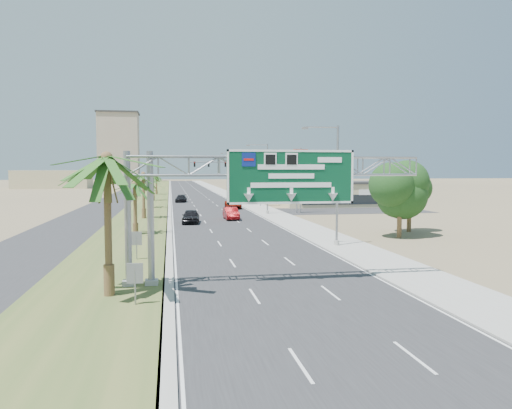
{
  "coord_description": "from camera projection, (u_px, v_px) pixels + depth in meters",
  "views": [
    {
      "loc": [
        -6.14,
        -17.46,
        6.43
      ],
      "look_at": [
        -0.81,
        13.44,
        4.2
      ],
      "focal_mm": 35.0,
      "sensor_mm": 36.0,
      "label": 1
    }
  ],
  "objects": [
    {
      "name": "ground",
      "position": [
        338.0,
        341.0,
        18.66
      ],
      "size": [
        600.0,
        600.0,
        0.0
      ],
      "primitive_type": "plane",
      "color": "#8C7A59",
      "rests_on": "ground"
    },
    {
      "name": "road",
      "position": [
        195.0,
        194.0,
        126.78
      ],
      "size": [
        12.0,
        300.0,
        0.02
      ],
      "primitive_type": "cube",
      "color": "#28282B",
      "rests_on": "ground"
    },
    {
      "name": "sidewalk_right",
      "position": [
        228.0,
        194.0,
        128.22
      ],
      "size": [
        4.0,
        300.0,
        0.1
      ],
      "primitive_type": "cube",
      "color": "#9E9B93",
      "rests_on": "ground"
    },
    {
      "name": "median_grass",
      "position": [
        155.0,
        195.0,
        125.08
      ],
      "size": [
        7.0,
        300.0,
        0.12
      ],
      "primitive_type": "cube",
      "color": "#3F5626",
      "rests_on": "ground"
    },
    {
      "name": "opposing_road",
      "position": [
        126.0,
        195.0,
        123.89
      ],
      "size": [
        8.0,
        300.0,
        0.02
      ],
      "primitive_type": "cube",
      "color": "#28282B",
      "rests_on": "ground"
    },
    {
      "name": "sign_gantry",
      "position": [
        262.0,
        176.0,
        27.81
      ],
      "size": [
        16.75,
        1.24,
        7.5
      ],
      "color": "gray",
      "rests_on": "ground"
    },
    {
      "name": "palm_near",
      "position": [
        107.0,
        159.0,
        24.47
      ],
      "size": [
        5.7,
        5.7,
        8.35
      ],
      "color": "brown",
      "rests_on": "ground"
    },
    {
      "name": "palm_row_b",
      "position": [
        135.0,
        185.0,
        48.15
      ],
      "size": [
        3.99,
        3.99,
        5.95
      ],
      "color": "brown",
      "rests_on": "ground"
    },
    {
      "name": "palm_row_c",
      "position": [
        143.0,
        175.0,
        63.82
      ],
      "size": [
        3.99,
        3.99,
        6.75
      ],
      "color": "brown",
      "rests_on": "ground"
    },
    {
      "name": "palm_row_d",
      "position": [
        149.0,
        181.0,
        81.6
      ],
      "size": [
        3.99,
        3.99,
        5.45
      ],
      "color": "brown",
      "rests_on": "ground"
    },
    {
      "name": "palm_row_e",
      "position": [
        153.0,
        176.0,
        100.23
      ],
      "size": [
        3.99,
        3.99,
        6.15
      ],
      "color": "brown",
      "rests_on": "ground"
    },
    {
      "name": "palm_row_f",
      "position": [
        156.0,
        176.0,
        124.83
      ],
      "size": [
        3.99,
        3.99,
        5.75
      ],
      "color": "brown",
      "rests_on": "ground"
    },
    {
      "name": "streetlight_near",
      "position": [
        335.0,
        190.0,
        41.19
      ],
      "size": [
        3.27,
        0.44,
        10.0
      ],
      "color": "gray",
      "rests_on": "ground"
    },
    {
      "name": "streetlight_mid",
      "position": [
        266.0,
        181.0,
        70.68
      ],
      "size": [
        3.27,
        0.44,
        10.0
      ],
      "color": "gray",
      "rests_on": "ground"
    },
    {
      "name": "streetlight_far",
      "position": [
        234.0,
        177.0,
        106.06
      ],
      "size": [
        3.27,
        0.44,
        10.0
      ],
      "color": "gray",
      "rests_on": "ground"
    },
    {
      "name": "signal_mast",
      "position": [
        233.0,
        178.0,
        89.94
      ],
      "size": [
        10.28,
        0.71,
        8.0
      ],
      "color": "gray",
      "rests_on": "ground"
    },
    {
      "name": "store_building",
      "position": [
        333.0,
        194.0,
        87.12
      ],
      "size": [
        18.0,
        10.0,
        4.0
      ],
      "primitive_type": "cube",
      "color": "tan",
      "rests_on": "ground"
    },
    {
      "name": "oak_near",
      "position": [
        400.0,
        190.0,
        46.44
      ],
      "size": [
        4.5,
        4.5,
        6.8
      ],
      "color": "brown",
      "rests_on": "ground"
    },
    {
      "name": "oak_far",
      "position": [
        410.0,
        195.0,
        50.93
      ],
      "size": [
        3.5,
        3.5,
        5.6
      ],
      "color": "brown",
      "rests_on": "ground"
    },
    {
      "name": "median_signback_a",
      "position": [
        135.0,
        277.0,
        23.13
      ],
      "size": [
        0.75,
        0.08,
        2.08
      ],
      "color": "gray",
      "rests_on": "ground"
    },
    {
      "name": "median_signback_b",
      "position": [
        136.0,
        240.0,
        34.8
      ],
      "size": [
        0.75,
        0.08,
        2.08
      ],
      "color": "gray",
      "rests_on": "ground"
    },
    {
      "name": "tower_distant",
      "position": [
        119.0,
        148.0,
        257.71
      ],
      "size": [
        20.0,
        16.0,
        35.0
      ],
      "primitive_type": "cube",
      "color": "tan",
      "rests_on": "ground"
    },
    {
      "name": "building_distant_left",
      "position": [
        53.0,
        179.0,
        168.07
      ],
      "size": [
        24.0,
        14.0,
        6.0
      ],
      "primitive_type": "cube",
      "color": "tan",
      "rests_on": "ground"
    },
    {
      "name": "building_distant_right",
      "position": [
        283.0,
        181.0,
        161.18
      ],
      "size": [
        20.0,
        12.0,
        5.0
      ],
      "primitive_type": "cube",
      "color": "tan",
      "rests_on": "ground"
    },
    {
      "name": "car_left_lane",
      "position": [
        191.0,
        216.0,
        59.07
      ],
      "size": [
        2.36,
        4.97,
        1.64
      ],
      "primitive_type": "imported",
      "rotation": [
        0.0,
        0.0,
        -0.09
      ],
      "color": "black",
      "rests_on": "ground"
    },
    {
      "name": "car_mid_lane",
      "position": [
        231.0,
        213.0,
        63.62
      ],
      "size": [
        1.72,
        4.76,
        1.56
      ],
      "primitive_type": "imported",
      "rotation": [
        0.0,
        0.0,
        0.02
      ],
      "color": "maroon",
      "rests_on": "ground"
    },
    {
      "name": "car_right_lane",
      "position": [
        233.0,
        204.0,
        81.15
      ],
      "size": [
        2.83,
        5.6,
        1.52
      ],
      "primitive_type": "imported",
      "rotation": [
        0.0,
        0.0,
        -0.06
      ],
      "color": "gray",
      "rests_on": "ground"
    },
    {
      "name": "car_far",
      "position": [
        181.0,
        199.0,
        96.87
      ],
      "size": [
        2.5,
        4.98,
        1.39
      ],
      "primitive_type": "imported",
      "rotation": [
        0.0,
        0.0,
        -0.12
      ],
      "color": "black",
      "rests_on": "ground"
    },
    {
      "name": "pole_sign_red_near",
      "position": [
        301.0,
        162.0,
        72.15
      ],
      "size": [
        2.37,
        1.06,
        9.51
      ],
      "color": "gray",
      "rests_on": "ground"
    },
    {
      "name": "pole_sign_blue",
      "position": [
        297.0,
        174.0,
        72.42
      ],
      "size": [
        2.02,
        0.63,
        7.75
      ],
      "color": "gray",
      "rests_on": "ground"
    },
    {
      "name": "pole_sign_red_far",
      "position": [
        261.0,
        169.0,
        85.95
      ],
      "size": [
        2.21,
        0.8,
        8.2
      ],
      "color": "gray",
      "rests_on": "ground"
    }
  ]
}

